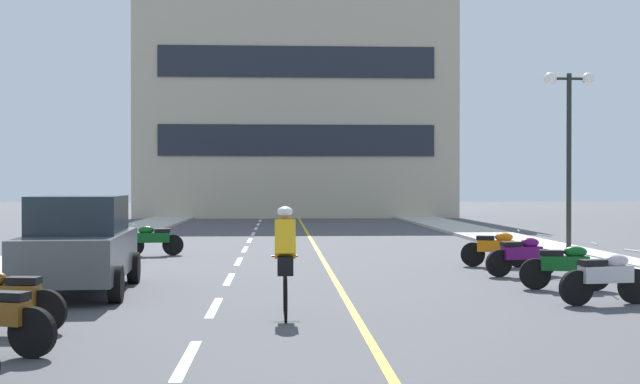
{
  "coord_description": "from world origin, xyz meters",
  "views": [
    {
      "loc": [
        -0.93,
        -3.47,
        2.03
      ],
      "look_at": [
        0.35,
        21.97,
        1.8
      ],
      "focal_mm": 45.65,
      "sensor_mm": 36.0,
      "label": 1
    }
  ],
  "objects_px": {
    "street_lamp_mid": "(569,120)",
    "motorcycle_6": "(522,255)",
    "motorcycle_5": "(565,266)",
    "motorcycle_7": "(496,248)",
    "parked_car_near": "(79,244)",
    "cyclist_rider": "(285,259)",
    "motorcycle_3": "(5,298)",
    "motorcycle_8": "(153,239)",
    "motorcycle_4": "(606,277)"
  },
  "relations": [
    {
      "from": "motorcycle_4",
      "to": "cyclist_rider",
      "type": "distance_m",
      "value": 5.52
    },
    {
      "from": "street_lamp_mid",
      "to": "motorcycle_6",
      "type": "bearing_deg",
      "value": -119.34
    },
    {
      "from": "motorcycle_7",
      "to": "street_lamp_mid",
      "type": "bearing_deg",
      "value": 47.18
    },
    {
      "from": "street_lamp_mid",
      "to": "motorcycle_6",
      "type": "height_order",
      "value": "street_lamp_mid"
    },
    {
      "from": "street_lamp_mid",
      "to": "motorcycle_3",
      "type": "xyz_separation_m",
      "value": [
        -12.08,
        -11.64,
        -3.4
      ]
    },
    {
      "from": "street_lamp_mid",
      "to": "motorcycle_7",
      "type": "xyz_separation_m",
      "value": [
        -2.99,
        -3.22,
        -3.4
      ]
    },
    {
      "from": "motorcycle_3",
      "to": "motorcycle_5",
      "type": "bearing_deg",
      "value": 23.51
    },
    {
      "from": "motorcycle_4",
      "to": "motorcycle_8",
      "type": "bearing_deg",
      "value": 132.64
    },
    {
      "from": "motorcycle_5",
      "to": "motorcycle_8",
      "type": "bearing_deg",
      "value": 138.65
    },
    {
      "from": "motorcycle_3",
      "to": "motorcycle_6",
      "type": "height_order",
      "value": "same"
    },
    {
      "from": "motorcycle_3",
      "to": "motorcycle_6",
      "type": "relative_size",
      "value": 1.01
    },
    {
      "from": "motorcycle_3",
      "to": "motorcycle_5",
      "type": "distance_m",
      "value": 10.08
    },
    {
      "from": "parked_car_near",
      "to": "motorcycle_5",
      "type": "distance_m",
      "value": 9.24
    },
    {
      "from": "parked_car_near",
      "to": "street_lamp_mid",
      "type": "bearing_deg",
      "value": 32.04
    },
    {
      "from": "motorcycle_3",
      "to": "motorcycle_7",
      "type": "relative_size",
      "value": 1.01
    },
    {
      "from": "motorcycle_7",
      "to": "motorcycle_8",
      "type": "distance_m",
      "value": 9.63
    },
    {
      "from": "street_lamp_mid",
      "to": "motorcycle_8",
      "type": "relative_size",
      "value": 3.04
    },
    {
      "from": "motorcycle_6",
      "to": "parked_car_near",
      "type": "bearing_deg",
      "value": -165.84
    },
    {
      "from": "motorcycle_5",
      "to": "motorcycle_6",
      "type": "bearing_deg",
      "value": 92.9
    },
    {
      "from": "motorcycle_5",
      "to": "motorcycle_7",
      "type": "relative_size",
      "value": 1.01
    },
    {
      "from": "motorcycle_4",
      "to": "motorcycle_8",
      "type": "xyz_separation_m",
      "value": [
        -9.12,
        9.9,
        0.0
      ]
    },
    {
      "from": "parked_car_near",
      "to": "motorcycle_7",
      "type": "distance_m",
      "value": 10.07
    },
    {
      "from": "motorcycle_8",
      "to": "cyclist_rider",
      "type": "bearing_deg",
      "value": -71.14
    },
    {
      "from": "parked_car_near",
      "to": "motorcycle_6",
      "type": "relative_size",
      "value": 2.56
    },
    {
      "from": "street_lamp_mid",
      "to": "cyclist_rider",
      "type": "relative_size",
      "value": 2.9
    },
    {
      "from": "motorcycle_3",
      "to": "motorcycle_5",
      "type": "relative_size",
      "value": 1.01
    },
    {
      "from": "motorcycle_5",
      "to": "motorcycle_6",
      "type": "xyz_separation_m",
      "value": [
        -0.12,
        2.37,
        0.0
      ]
    },
    {
      "from": "parked_car_near",
      "to": "cyclist_rider",
      "type": "distance_m",
      "value": 4.79
    },
    {
      "from": "street_lamp_mid",
      "to": "motorcycle_8",
      "type": "bearing_deg",
      "value": 178.2
    },
    {
      "from": "street_lamp_mid",
      "to": "parked_car_near",
      "type": "height_order",
      "value": "street_lamp_mid"
    },
    {
      "from": "motorcycle_8",
      "to": "parked_car_near",
      "type": "bearing_deg",
      "value": -91.05
    },
    {
      "from": "parked_car_near",
      "to": "motorcycle_7",
      "type": "height_order",
      "value": "parked_car_near"
    },
    {
      "from": "street_lamp_mid",
      "to": "motorcycle_3",
      "type": "relative_size",
      "value": 3.02
    },
    {
      "from": "motorcycle_7",
      "to": "cyclist_rider",
      "type": "xyz_separation_m",
      "value": [
        -5.24,
        -7.2,
        0.41
      ]
    },
    {
      "from": "motorcycle_3",
      "to": "motorcycle_6",
      "type": "bearing_deg",
      "value": 35.02
    },
    {
      "from": "motorcycle_6",
      "to": "motorcycle_4",
      "type": "bearing_deg",
      "value": -88.02
    },
    {
      "from": "motorcycle_3",
      "to": "motorcycle_5",
      "type": "height_order",
      "value": "same"
    },
    {
      "from": "cyclist_rider",
      "to": "motorcycle_7",
      "type": "bearing_deg",
      "value": 53.93
    },
    {
      "from": "motorcycle_6",
      "to": "motorcycle_7",
      "type": "xyz_separation_m",
      "value": [
        -0.03,
        2.03,
        0.0
      ]
    },
    {
      "from": "street_lamp_mid",
      "to": "motorcycle_3",
      "type": "distance_m",
      "value": 17.12
    },
    {
      "from": "motorcycle_5",
      "to": "motorcycle_6",
      "type": "distance_m",
      "value": 2.37
    },
    {
      "from": "motorcycle_4",
      "to": "cyclist_rider",
      "type": "height_order",
      "value": "cyclist_rider"
    },
    {
      "from": "parked_car_near",
      "to": "motorcycle_7",
      "type": "bearing_deg",
      "value": 25.5
    },
    {
      "from": "parked_car_near",
      "to": "cyclist_rider",
      "type": "bearing_deg",
      "value": -36.82
    },
    {
      "from": "parked_car_near",
      "to": "motorcycle_3",
      "type": "bearing_deg",
      "value": -90.17
    },
    {
      "from": "motorcycle_7",
      "to": "motorcycle_6",
      "type": "bearing_deg",
      "value": -89.05
    },
    {
      "from": "motorcycle_5",
      "to": "motorcycle_7",
      "type": "bearing_deg",
      "value": 92.0
    },
    {
      "from": "street_lamp_mid",
      "to": "motorcycle_6",
      "type": "xyz_separation_m",
      "value": [
        -2.95,
        -5.25,
        -3.4
      ]
    },
    {
      "from": "street_lamp_mid",
      "to": "motorcycle_5",
      "type": "distance_m",
      "value": 8.81
    },
    {
      "from": "motorcycle_3",
      "to": "motorcycle_6",
      "type": "distance_m",
      "value": 11.14
    }
  ]
}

